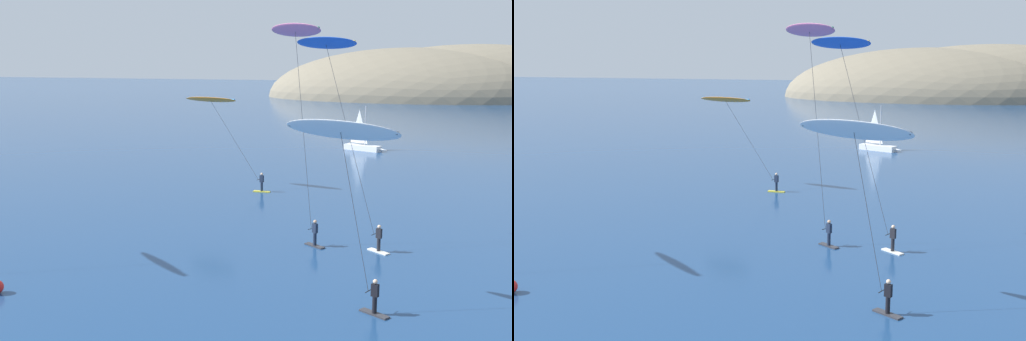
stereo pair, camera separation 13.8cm
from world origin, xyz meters
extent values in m
ellipsoid|color=#7A705B|center=(25.44, 174.13, 0.00)|extent=(89.18, 29.40, 30.57)
ellipsoid|color=#7A705B|center=(7.75, 173.92, 0.00)|extent=(84.25, 53.39, 28.85)
ellipsoid|color=#6B6656|center=(0.21, 186.63, 0.00)|extent=(75.03, 46.76, 25.00)
ellipsoid|color=#7A705B|center=(-2.81, 174.97, 0.00)|extent=(60.02, 32.69, 24.81)
cube|color=white|center=(11.26, 63.62, 0.35)|extent=(4.97, 3.10, 0.70)
cone|color=white|center=(13.48, 62.71, 0.35)|extent=(2.25, 1.43, 0.67)
cylinder|color=#B2B2B7|center=(11.53, 63.50, 3.20)|extent=(0.12, 0.12, 5.00)
pyramid|color=white|center=(10.70, 63.84, 3.03)|extent=(1.70, 0.75, 4.25)
cylinder|color=#A5A5AD|center=(10.70, 63.84, 0.95)|extent=(1.70, 0.75, 0.08)
cube|color=#2D2D33|center=(14.97, 20.69, 0.04)|extent=(1.47, 1.16, 0.08)
cylinder|color=#192338|center=(14.97, 20.69, 0.48)|extent=(0.22, 0.22, 0.80)
cube|color=#192338|center=(14.97, 20.69, 1.18)|extent=(0.39, 0.36, 0.60)
sphere|color=tan|center=(14.97, 20.69, 1.60)|extent=(0.22, 0.22, 0.22)
cylinder|color=black|center=(14.68, 20.89, 1.06)|extent=(0.35, 0.47, 0.04)
ellipsoid|color=pink|center=(13.24, 21.90, 13.38)|extent=(4.44, 3.62, 0.95)
cylinder|color=#14895B|center=(13.24, 21.90, 13.43)|extent=(3.63, 2.61, 0.16)
cylinder|color=#333338|center=(13.96, 21.40, 7.17)|extent=(1.48, 1.04, 12.22)
cube|color=silver|center=(18.94, 20.72, 0.04)|extent=(1.45, 1.20, 0.08)
cylinder|color=black|center=(18.94, 20.72, 0.48)|extent=(0.22, 0.22, 0.80)
cube|color=black|center=(18.94, 20.72, 1.18)|extent=(0.39, 0.32, 0.60)
sphere|color=beige|center=(18.94, 20.72, 1.60)|extent=(0.22, 0.22, 0.22)
cylinder|color=black|center=(18.62, 20.86, 1.06)|extent=(0.25, 0.52, 0.04)
ellipsoid|color=blue|center=(15.09, 22.37, 12.59)|extent=(4.61, 3.01, 0.88)
cylinder|color=gold|center=(15.09, 22.37, 12.64)|extent=(3.93, 1.80, 0.16)
cylinder|color=#333338|center=(16.85, 21.62, 6.78)|extent=(3.56, 1.54, 11.44)
cube|color=yellow|center=(6.79, 35.36, 0.04)|extent=(1.52, 0.47, 0.08)
cylinder|color=#192338|center=(6.79, 35.36, 0.48)|extent=(0.22, 0.22, 0.80)
cube|color=#192338|center=(6.79, 35.36, 1.18)|extent=(0.37, 0.27, 0.60)
sphere|color=beige|center=(6.79, 35.36, 1.60)|extent=(0.22, 0.22, 0.22)
cylinder|color=black|center=(6.44, 35.43, 1.06)|extent=(0.15, 0.55, 0.04)
ellipsoid|color=orange|center=(1.56, 36.48, 7.95)|extent=(5.50, 2.34, 0.66)
cylinder|color=#0F7FE5|center=(1.56, 36.48, 8.00)|extent=(5.01, 1.22, 0.16)
cylinder|color=#333338|center=(4.00, 35.95, 4.45)|extent=(4.91, 1.07, 6.80)
cube|color=#2D2D33|center=(20.05, 10.95, 0.04)|extent=(1.50, 1.10, 0.08)
cylinder|color=black|center=(20.05, 10.95, 0.48)|extent=(0.22, 0.22, 0.80)
cube|color=black|center=(20.05, 10.95, 1.18)|extent=(0.39, 0.31, 0.60)
sphere|color=beige|center=(20.05, 10.95, 1.60)|extent=(0.22, 0.22, 0.22)
cylinder|color=black|center=(19.72, 11.08, 1.06)|extent=(0.23, 0.53, 0.04)
ellipsoid|color=white|center=(18.14, 11.66, 8.44)|extent=(6.20, 3.50, 1.17)
cylinder|color=black|center=(18.14, 11.66, 8.49)|extent=(5.46, 2.16, 0.16)
cylinder|color=#333338|center=(18.93, 11.37, 4.70)|extent=(1.61, 0.62, 7.29)
camera|label=1|loc=(23.60, -17.34, 11.74)|focal=45.00mm
camera|label=2|loc=(23.73, -17.30, 11.74)|focal=45.00mm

